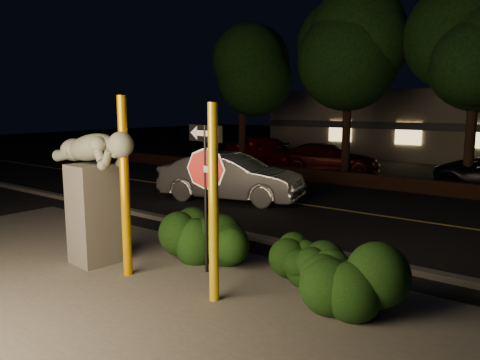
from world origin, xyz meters
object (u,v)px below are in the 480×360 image
(signpost, at_px, (206,169))
(parked_car_darkred, at_px, (328,158))
(yellow_pole_right, at_px, (214,205))
(silver_sedan, at_px, (231,177))
(parked_car_red, at_px, (266,152))
(yellow_pole_left, at_px, (125,188))
(sculpture, at_px, (93,182))

(signpost, bearing_deg, parked_car_darkred, 117.01)
(yellow_pole_right, relative_size, parked_car_darkred, 0.68)
(silver_sedan, bearing_deg, parked_car_red, 11.72)
(yellow_pole_left, height_order, sculpture, yellow_pole_left)
(yellow_pole_left, xyz_separation_m, parked_car_red, (-6.53, 14.02, -0.82))
(sculpture, bearing_deg, yellow_pole_right, 6.77)
(silver_sedan, bearing_deg, sculpture, -179.72)
(yellow_pole_left, distance_m, parked_car_red, 15.49)
(sculpture, relative_size, parked_car_red, 0.55)
(signpost, relative_size, sculpture, 1.04)
(silver_sedan, bearing_deg, yellow_pole_left, -171.90)
(signpost, xyz_separation_m, parked_car_red, (-7.60, 13.04, -1.14))
(yellow_pole_left, relative_size, parked_car_darkred, 0.70)
(yellow_pole_left, xyz_separation_m, yellow_pole_right, (2.01, 0.10, -0.06))
(signpost, bearing_deg, sculpture, -146.28)
(yellow_pole_left, relative_size, silver_sedan, 0.70)
(parked_car_red, distance_m, parked_car_darkred, 3.35)
(yellow_pole_left, xyz_separation_m, silver_sedan, (-2.77, 6.52, -0.86))
(yellow_pole_left, distance_m, yellow_pole_right, 2.01)
(silver_sedan, bearing_deg, parked_car_darkred, -11.76)
(yellow_pole_right, distance_m, signpost, 1.36)
(yellow_pole_right, relative_size, sculpture, 1.19)
(yellow_pole_left, xyz_separation_m, parked_car_darkred, (-3.20, 14.31, -0.96))
(yellow_pole_left, distance_m, sculpture, 1.01)
(silver_sedan, distance_m, parked_car_darkred, 7.80)
(signpost, xyz_separation_m, sculpture, (-2.07, -0.94, -0.32))
(signpost, xyz_separation_m, silver_sedan, (-3.83, 5.54, -1.19))
(signpost, bearing_deg, yellow_pole_right, -33.82)
(silver_sedan, height_order, parked_car_red, parked_car_red)
(sculpture, xyz_separation_m, silver_sedan, (-1.76, 6.48, -0.86))
(yellow_pole_right, bearing_deg, sculpture, -178.95)
(sculpture, relative_size, silver_sedan, 0.56)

